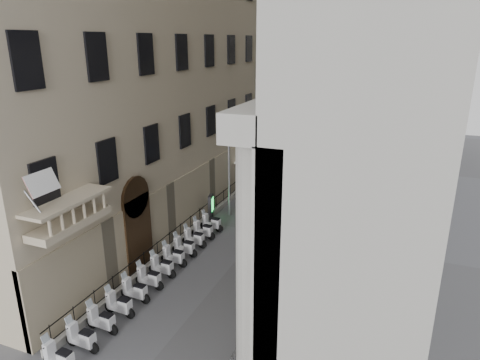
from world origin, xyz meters
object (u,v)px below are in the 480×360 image
object	(u,v)px
street_lamp	(232,159)
security_tent	(255,155)
pedestrian_a	(288,209)
pedestrian_b	(320,165)
info_kiosk	(211,207)

from	to	relation	value
street_lamp	security_tent	bearing A→B (deg)	99.89
security_tent	pedestrian_a	size ratio (longest dim) A/B	2.75
security_tent	pedestrian_a	distance (m)	8.06
security_tent	pedestrian_a	xyz separation A→B (m)	(4.83, -6.07, -2.21)
security_tent	pedestrian_b	world-z (taller)	security_tent
street_lamp	info_kiosk	xyz separation A→B (m)	(-1.35, -0.98, -3.60)
security_tent	pedestrian_b	xyz separation A→B (m)	(4.70, 5.93, -2.06)
info_kiosk	pedestrian_b	xyz separation A→B (m)	(5.30, 13.93, 0.04)
street_lamp	pedestrian_b	xyz separation A→B (m)	(3.95, 12.94, -3.56)
street_lamp	info_kiosk	bearing A→B (deg)	-140.12
pedestrian_a	security_tent	bearing A→B (deg)	-59.96
pedestrian_b	pedestrian_a	bearing A→B (deg)	106.74
info_kiosk	pedestrian_b	distance (m)	14.90
security_tent	street_lamp	world-z (taller)	street_lamp
street_lamp	info_kiosk	size ratio (longest dim) A/B	4.21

